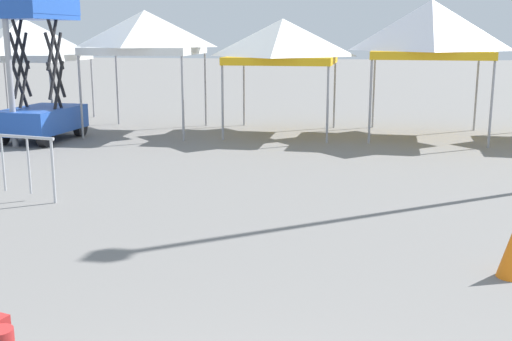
{
  "coord_description": "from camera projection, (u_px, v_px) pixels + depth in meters",
  "views": [
    {
      "loc": [
        0.53,
        -2.22,
        2.65
      ],
      "look_at": [
        -0.56,
        3.88,
        1.3
      ],
      "focal_mm": 43.66,
      "sensor_mm": 36.0,
      "label": 1
    }
  ],
  "objects": [
    {
      "name": "scissor_lift",
      "position": [
        40.0,
        96.0,
        15.8
      ],
      "size": [
        1.52,
        2.37,
        3.7
      ],
      "color": "black",
      "rests_on": "ground"
    },
    {
      "name": "canopy_tent_far_left",
      "position": [
        23.0,
        39.0,
        18.76
      ],
      "size": [
        3.31,
        3.31,
        3.18
      ],
      "color": "#9E9EA3",
      "rests_on": "ground"
    },
    {
      "name": "crowd_barrier_near_person",
      "position": [
        2.0,
        153.0,
        10.23
      ],
      "size": [
        2.07,
        0.43,
        1.08
      ],
      "color": "#B7BABF",
      "rests_on": "ground"
    },
    {
      "name": "canopy_tent_left_of_center",
      "position": [
        431.0,
        29.0,
        16.04
      ],
      "size": [
        3.09,
        3.09,
        3.55
      ],
      "color": "#9E9EA3",
      "rests_on": "ground"
    },
    {
      "name": "canopy_tent_far_right",
      "position": [
        145.0,
        32.0,
        16.92
      ],
      "size": [
        2.97,
        2.97,
        3.32
      ],
      "color": "#9E9EA3",
      "rests_on": "ground"
    },
    {
      "name": "canopy_tent_behind_right",
      "position": [
        283.0,
        41.0,
        16.65
      ],
      "size": [
        2.85,
        2.85,
        3.09
      ],
      "color": "#9E9EA3",
      "rests_on": "ground"
    }
  ]
}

